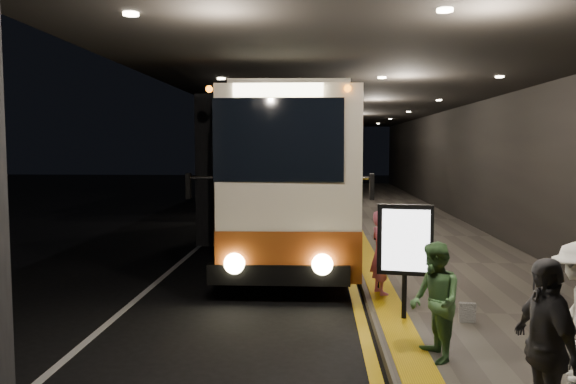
{
  "coord_description": "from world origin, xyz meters",
  "views": [
    {
      "loc": [
        1.61,
        -12.36,
        2.88
      ],
      "look_at": [
        0.84,
        2.34,
        1.7
      ],
      "focal_mm": 35.0,
      "sensor_mm": 36.0,
      "label": 1
    }
  ],
  "objects": [
    {
      "name": "passenger_waiting_grey",
      "position": [
        3.74,
        -7.13,
        1.01
      ],
      "size": [
        0.65,
        1.07,
        1.71
      ],
      "primitive_type": "imported",
      "rotation": [
        0.0,
        0.0,
        -1.43
      ],
      "color": "#515157",
      "rests_on": "sidewalk"
    },
    {
      "name": "stanchion_post",
      "position": [
        2.78,
        -1.79,
        0.65
      ],
      "size": [
        0.05,
        0.05,
        1.0
      ],
      "primitive_type": "cylinder",
      "color": "black",
      "rests_on": "sidewalk"
    },
    {
      "name": "canopy",
      "position": [
        2.5,
        5.0,
        4.6
      ],
      "size": [
        9.0,
        50.0,
        0.4
      ],
      "primitive_type": "cube",
      "color": "black",
      "rests_on": "support_columns"
    },
    {
      "name": "kerb_stripe_yellow",
      "position": [
        2.35,
        5.0,
        0.01
      ],
      "size": [
        0.18,
        50.0,
        0.01
      ],
      "primitive_type": "cube",
      "color": "gold",
      "rests_on": "ground"
    },
    {
      "name": "passenger_waiting_green",
      "position": [
        3.12,
        -5.25,
        0.91
      ],
      "size": [
        0.56,
        0.8,
        1.53
      ],
      "primitive_type": "imported",
      "rotation": [
        0.0,
        0.0,
        -1.43
      ],
      "color": "#4A7C44",
      "rests_on": "sidewalk"
    },
    {
      "name": "sidewalk",
      "position": [
        4.75,
        5.0,
        0.07
      ],
      "size": [
        4.5,
        50.0,
        0.15
      ],
      "primitive_type": "cube",
      "color": "#514C44",
      "rests_on": "ground"
    },
    {
      "name": "passenger_boarding",
      "position": [
        2.8,
        -2.01,
        0.93
      ],
      "size": [
        0.53,
        0.66,
        1.56
      ],
      "primitive_type": "imported",
      "rotation": [
        0.0,
        0.0,
        1.89
      ],
      "color": "#CC5F7A",
      "rests_on": "sidewalk"
    },
    {
      "name": "coach_third",
      "position": [
        1.02,
        28.8,
        1.67
      ],
      "size": [
        2.44,
        11.07,
        3.47
      ],
      "rotation": [
        0.0,
        0.0,
        0.01
      ],
      "color": "beige",
      "rests_on": "ground"
    },
    {
      "name": "bag_polka",
      "position": [
        3.97,
        -3.64,
        0.3
      ],
      "size": [
        0.26,
        0.13,
        0.3
      ],
      "primitive_type": "cube",
      "rotation": [
        0.0,
        0.0,
        -0.1
      ],
      "color": "black",
      "rests_on": "sidewalk"
    },
    {
      "name": "tactile_strip",
      "position": [
        2.85,
        5.0,
        0.16
      ],
      "size": [
        0.5,
        50.0,
        0.01
      ],
      "primitive_type": "cube",
      "color": "gold",
      "rests_on": "sidewalk"
    },
    {
      "name": "terminal_wall",
      "position": [
        7.0,
        5.0,
        3.0
      ],
      "size": [
        0.1,
        50.0,
        6.0
      ],
      "primitive_type": "cube",
      "color": "black",
      "rests_on": "ground"
    },
    {
      "name": "ground",
      "position": [
        0.0,
        0.0,
        0.0
      ],
      "size": [
        90.0,
        90.0,
        0.0
      ],
      "primitive_type": "plane",
      "color": "black"
    },
    {
      "name": "info_sign",
      "position": [
        3.0,
        -3.54,
        1.39
      ],
      "size": [
        0.87,
        0.26,
        1.83
      ],
      "rotation": [
        0.0,
        0.0,
        -0.18
      ],
      "color": "black",
      "rests_on": "sidewalk"
    },
    {
      "name": "lane_line_white",
      "position": [
        -1.8,
        5.0,
        0.01
      ],
      "size": [
        0.12,
        50.0,
        0.01
      ],
      "primitive_type": "cube",
      "color": "silver",
      "rests_on": "ground"
    },
    {
      "name": "coach_second",
      "position": [
        0.89,
        19.31,
        1.76
      ],
      "size": [
        2.44,
        11.64,
        3.66
      ],
      "rotation": [
        0.0,
        0.0,
        -0.0
      ],
      "color": "beige",
      "rests_on": "ground"
    },
    {
      "name": "support_columns",
      "position": [
        -1.5,
        4.0,
        2.2
      ],
      "size": [
        0.8,
        24.8,
        4.4
      ],
      "color": "black",
      "rests_on": "ground"
    },
    {
      "name": "coach_main",
      "position": [
        0.92,
        3.88,
        1.92
      ],
      "size": [
        3.01,
        12.93,
        4.01
      ],
      "rotation": [
        0.0,
        0.0,
        0.03
      ],
      "color": "beige",
      "rests_on": "ground"
    }
  ]
}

